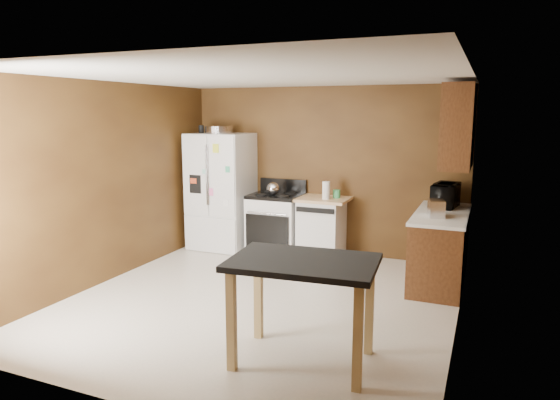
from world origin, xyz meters
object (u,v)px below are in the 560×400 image
Objects in this scene: paper_towel at (326,190)px; refrigerator at (221,191)px; green_canister at (337,194)px; pen_cup at (201,129)px; island at (303,276)px; microwave at (445,196)px; roasting_pan at (219,130)px; toaster at (436,208)px; gas_range at (276,223)px; dishwasher at (322,227)px; kettle at (273,189)px.

refrigerator is at bearing 179.97° from paper_towel.
pen_cup is at bearing -174.60° from green_canister.
refrigerator reaches higher than island.
paper_towel is 0.14× the size of refrigerator.
microwave is 0.40× the size of island.
island is (2.47, -2.99, -0.13)m from refrigerator.
roasting_pan is 3.54m from toaster.
microwave is at bearing 73.51° from island.
refrigerator is at bearing 98.89° from microwave.
gas_range is at bearing 97.34° from microwave.
gas_range is at bearing 4.98° from pen_cup.
paper_towel is 0.28× the size of dishwasher.
kettle is at bearing -168.28° from green_canister.
green_canister is at bearing 19.72° from dishwasher.
microwave is (3.40, -0.08, -0.81)m from roasting_pan.
toaster is 1.93m from dishwasher.
pen_cup is 1.01m from refrigerator.
kettle is at bearing 150.26° from toaster.
kettle is 0.91m from refrigerator.
green_canister is 1.04m from gas_range.
refrigerator is 1.69m from dishwasher.
roasting_pan is at bearing 174.55° from kettle.
kettle is 0.11× the size of refrigerator.
kettle is 0.92m from dishwasher.
roasting_pan is at bearing 129.65° from island.
roasting_pan is 1.69m from gas_range.
pen_cup is 0.62× the size of kettle.
refrigerator reaches higher than toaster.
paper_towel is at bearing 2.45° from kettle.
gas_range is at bearing 0.32° from roasting_pan.
roasting_pan reaches higher than gas_range.
refrigerator is (-1.72, 0.00, -0.12)m from paper_towel.
green_canister is 0.07× the size of refrigerator.
paper_towel is 0.92× the size of toaster.
microwave reaches higher than toaster.
gas_range is (1.21, 0.11, -1.40)m from pen_cup.
microwave reaches higher than island.
kettle is (0.95, -0.09, -0.86)m from roasting_pan.
pen_cup reaches higher than gas_range.
dishwasher is (-1.72, 0.11, -0.59)m from microwave.
kettle is at bearing -93.89° from gas_range.
roasting_pan is at bearing -179.68° from gas_range.
pen_cup reaches higher than refrigerator.
dishwasher is at bearing 1.94° from gas_range.
pen_cup is at bearing 99.63° from microwave.
kettle is 2.45m from microwave.
green_canister is 0.54m from dishwasher.
gas_range is at bearing 175.64° from paper_towel.
dishwasher is (1.93, 0.13, -1.41)m from pen_cup.
green_canister is 1.84m from refrigerator.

